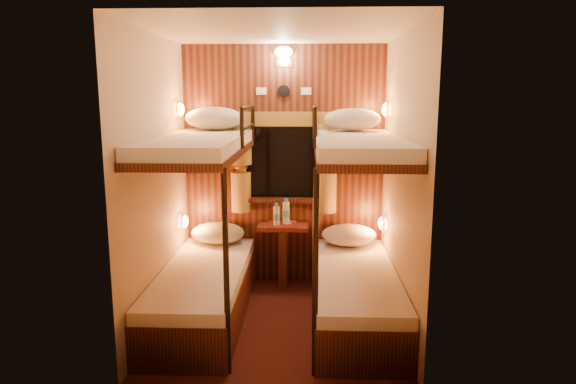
{
  "coord_description": "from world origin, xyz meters",
  "views": [
    {
      "loc": [
        0.25,
        -4.1,
        1.91
      ],
      "look_at": [
        0.08,
        0.15,
        1.11
      ],
      "focal_mm": 32.0,
      "sensor_mm": 36.0,
      "label": 1
    }
  ],
  "objects_px": {
    "bottle_left": "(276,216)",
    "bottle_right": "(286,213)",
    "bunk_right": "(355,258)",
    "bunk_left": "(203,256)",
    "table": "(283,247)"
  },
  "relations": [
    {
      "from": "bunk_left",
      "to": "bottle_right",
      "type": "distance_m",
      "value": 1.08
    },
    {
      "from": "table",
      "to": "bottle_right",
      "type": "bearing_deg",
      "value": 49.28
    },
    {
      "from": "bottle_right",
      "to": "bunk_right",
      "type": "bearing_deg",
      "value": -52.72
    },
    {
      "from": "table",
      "to": "bottle_right",
      "type": "relative_size",
      "value": 2.59
    },
    {
      "from": "table",
      "to": "bunk_left",
      "type": "bearing_deg",
      "value": -129.67
    },
    {
      "from": "bottle_left",
      "to": "bottle_right",
      "type": "xyz_separation_m",
      "value": [
        0.09,
        0.09,
        0.01
      ]
    },
    {
      "from": "bunk_right",
      "to": "bottle_right",
      "type": "distance_m",
      "value": 1.04
    },
    {
      "from": "bunk_left",
      "to": "bottle_right",
      "type": "bearing_deg",
      "value": 50.28
    },
    {
      "from": "table",
      "to": "bottle_left",
      "type": "distance_m",
      "value": 0.34
    },
    {
      "from": "bunk_right",
      "to": "bottle_right",
      "type": "relative_size",
      "value": 7.5
    },
    {
      "from": "bunk_right",
      "to": "bottle_left",
      "type": "bearing_deg",
      "value": 134.41
    },
    {
      "from": "bunk_left",
      "to": "bunk_right",
      "type": "height_order",
      "value": "same"
    },
    {
      "from": "bunk_left",
      "to": "bottle_right",
      "type": "relative_size",
      "value": 7.5
    },
    {
      "from": "bottle_left",
      "to": "bunk_right",
      "type": "bearing_deg",
      "value": -45.59
    },
    {
      "from": "bunk_left",
      "to": "table",
      "type": "bearing_deg",
      "value": 50.33
    }
  ]
}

